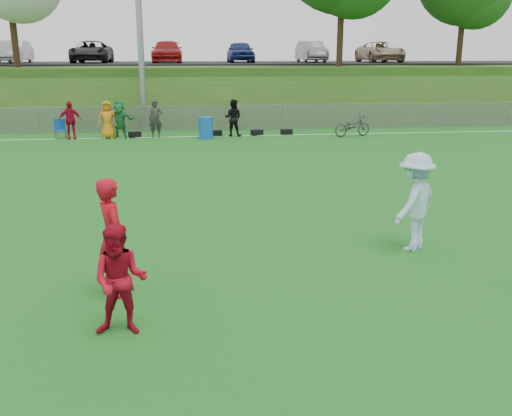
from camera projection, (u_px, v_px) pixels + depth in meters
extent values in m
plane|color=#12581A|center=(251.00, 292.00, 9.36)|extent=(120.00, 120.00, 0.00)
cube|color=white|center=(206.00, 136.00, 26.58)|extent=(60.00, 0.10, 0.01)
cube|color=gray|center=(204.00, 119.00, 28.34)|extent=(58.00, 0.02, 1.20)
cube|color=gray|center=(204.00, 106.00, 28.17)|extent=(58.00, 0.04, 0.04)
cylinder|color=gray|center=(138.00, 5.00, 27.32)|extent=(0.30, 0.30, 12.00)
cube|color=#224A14|center=(198.00, 87.00, 38.63)|extent=(120.00, 18.00, 3.00)
cube|color=black|center=(197.00, 63.00, 40.13)|extent=(120.00, 12.00, 0.10)
cylinder|color=black|center=(463.00, 6.00, 34.44)|extent=(0.36, 0.36, 7.00)
imported|color=#95969A|center=(14.00, 52.00, 37.53)|extent=(1.52, 4.37, 1.44)
imported|color=black|center=(92.00, 52.00, 38.13)|extent=(2.39, 5.18, 1.44)
imported|color=maroon|center=(167.00, 52.00, 38.73)|extent=(2.02, 4.96, 1.44)
imported|color=navy|center=(240.00, 52.00, 39.33)|extent=(1.70, 4.23, 1.44)
imported|color=slate|center=(311.00, 52.00, 39.93)|extent=(1.52, 4.37, 1.44)
imported|color=tan|center=(380.00, 52.00, 40.53)|extent=(2.39, 5.18, 1.44)
imported|color=#A90B25|center=(70.00, 120.00, 25.63)|extent=(1.06, 0.64, 1.69)
imported|color=orange|center=(107.00, 120.00, 25.82)|extent=(0.86, 0.59, 1.69)
imported|color=#1F7740|center=(120.00, 119.00, 25.89)|extent=(1.64, 0.80, 1.69)
imported|color=#2B2B2E|center=(156.00, 119.00, 26.08)|extent=(0.63, 0.43, 1.69)
imported|color=black|center=(233.00, 118.00, 26.51)|extent=(0.99, 0.88, 1.69)
cube|color=black|center=(135.00, 135.00, 26.25)|extent=(0.62, 0.47, 0.26)
cube|color=black|center=(216.00, 133.00, 26.70)|extent=(0.55, 0.29, 0.26)
cube|color=black|center=(257.00, 133.00, 26.93)|extent=(0.61, 0.44, 0.26)
cube|color=black|center=(287.00, 132.00, 27.10)|extent=(0.55, 0.29, 0.26)
imported|color=#AC0B1A|center=(112.00, 237.00, 9.04)|extent=(0.70, 0.83, 1.93)
imported|color=#A50B1E|center=(120.00, 281.00, 7.78)|extent=(0.82, 0.67, 1.57)
imported|color=#A8D1EA|center=(415.00, 202.00, 11.13)|extent=(1.42, 1.37, 1.95)
cylinder|color=#1057B6|center=(206.00, 128.00, 25.80)|extent=(0.81, 0.81, 0.98)
cube|color=#0E489A|center=(61.00, 130.00, 25.73)|extent=(0.61, 0.61, 0.05)
cube|color=#0E489A|center=(60.00, 124.00, 25.87)|extent=(0.48, 0.18, 0.49)
imported|color=#29292C|center=(352.00, 126.00, 26.50)|extent=(1.92, 1.07, 0.96)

